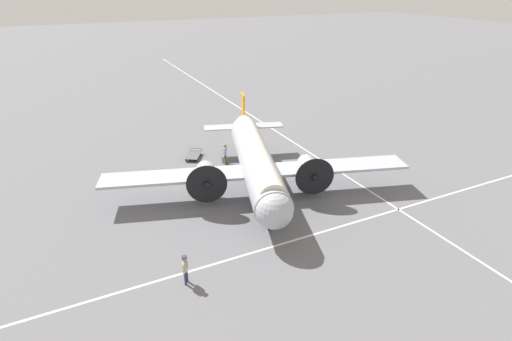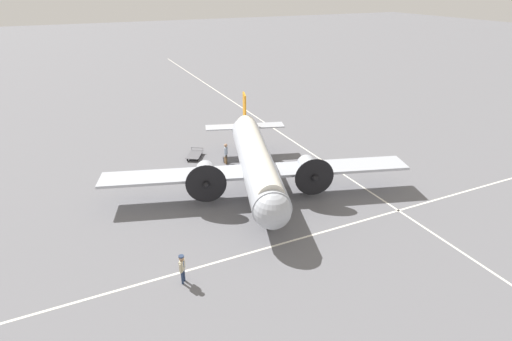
{
  "view_description": "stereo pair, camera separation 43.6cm",
  "coord_description": "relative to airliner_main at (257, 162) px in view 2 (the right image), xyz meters",
  "views": [
    {
      "loc": [
        -24.5,
        11.89,
        14.49
      ],
      "look_at": [
        0.0,
        0.0,
        1.58
      ],
      "focal_mm": 28.0,
      "sensor_mm": 36.0,
      "label": 1
    },
    {
      "loc": [
        -24.69,
        11.49,
        14.49
      ],
      "look_at": [
        0.0,
        0.0,
        1.58
      ],
      "focal_mm": 28.0,
      "sensor_mm": 36.0,
      "label": 2
    }
  ],
  "objects": [
    {
      "name": "apron_line_northsouth",
      "position": [
        -6.75,
        -0.12,
        -2.44
      ],
      "size": [
        0.16,
        120.0,
        0.01
      ],
      "color": "silver",
      "rests_on": "ground_plane"
    },
    {
      "name": "passenger_boarding",
      "position": [
        5.87,
        0.21,
        -1.32
      ],
      "size": [
        0.54,
        0.4,
        1.84
      ],
      "rotation": [
        0.0,
        0.0,
        2.56
      ],
      "color": "#473D2D",
      "rests_on": "ground_plane"
    },
    {
      "name": "apron_line_eastwest",
      "position": [
        0.38,
        -7.8,
        -2.44
      ],
      "size": [
        120.0,
        0.16,
        0.01
      ],
      "color": "silver",
      "rests_on": "ground_plane"
    },
    {
      "name": "suitcase_near_door",
      "position": [
        5.82,
        0.29,
        -2.16
      ],
      "size": [
        0.41,
        0.12,
        0.59
      ],
      "color": "brown",
      "rests_on": "ground_plane"
    },
    {
      "name": "ground_plane",
      "position": [
        0.38,
        -0.12,
        -2.44
      ],
      "size": [
        300.0,
        300.0,
        0.0
      ],
      "primitive_type": "plane",
      "color": "slate"
    },
    {
      "name": "baggage_cart",
      "position": [
        8.27,
        2.36,
        -2.16
      ],
      "size": [
        2.4,
        2.07,
        0.56
      ],
      "rotation": [
        0.0,
        0.0,
        2.6
      ],
      "color": "#56565B",
      "rests_on": "ground_plane"
    },
    {
      "name": "crew_foreground",
      "position": [
        -7.58,
        7.85,
        -1.35
      ],
      "size": [
        0.49,
        0.4,
        1.73
      ],
      "rotation": [
        0.0,
        0.0,
        2.51
      ],
      "color": "navy",
      "rests_on": "ground_plane"
    },
    {
      "name": "airliner_main",
      "position": [
        0.0,
        0.0,
        0.0
      ],
      "size": [
        16.75,
        21.97,
        5.52
      ],
      "rotation": [
        0.0,
        0.0,
        2.84
      ],
      "color": "#ADB2BC",
      "rests_on": "ground_plane"
    }
  ]
}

